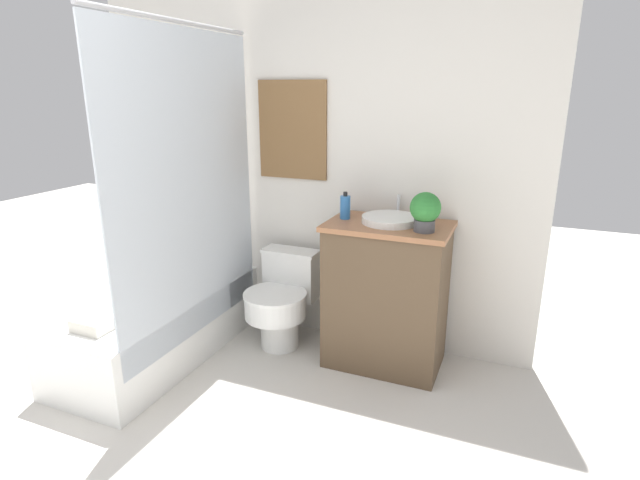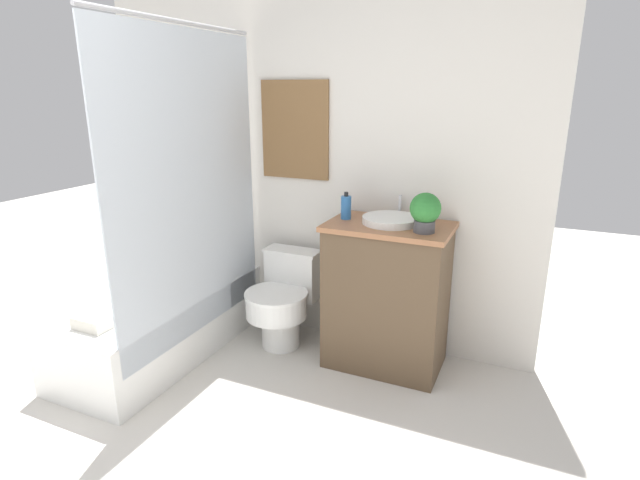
{
  "view_description": "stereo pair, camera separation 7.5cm",
  "coord_description": "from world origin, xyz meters",
  "px_view_note": "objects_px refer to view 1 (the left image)",
  "views": [
    {
      "loc": [
        1.35,
        -0.63,
        1.63
      ],
      "look_at": [
        0.3,
        1.87,
        0.81
      ],
      "focal_mm": 28.0,
      "sensor_mm": 36.0,
      "label": 1
    },
    {
      "loc": [
        1.42,
        -0.6,
        1.63
      ],
      "look_at": [
        0.3,
        1.87,
        0.81
      ],
      "focal_mm": 28.0,
      "sensor_mm": 36.0,
      "label": 2
    }
  ],
  "objects_px": {
    "toilet": "(282,300)",
    "soap_bottle": "(345,207)",
    "sink": "(390,219)",
    "potted_plant": "(425,210)"
  },
  "relations": [
    {
      "from": "toilet",
      "to": "sink",
      "type": "bearing_deg",
      "value": 4.37
    },
    {
      "from": "toilet",
      "to": "potted_plant",
      "type": "height_order",
      "value": "potted_plant"
    },
    {
      "from": "toilet",
      "to": "soap_bottle",
      "type": "height_order",
      "value": "soap_bottle"
    },
    {
      "from": "sink",
      "to": "soap_bottle",
      "type": "xyz_separation_m",
      "value": [
        -0.27,
        -0.01,
        0.05
      ]
    },
    {
      "from": "toilet",
      "to": "soap_bottle",
      "type": "xyz_separation_m",
      "value": [
        0.42,
        0.04,
        0.65
      ]
    },
    {
      "from": "sink",
      "to": "potted_plant",
      "type": "xyz_separation_m",
      "value": [
        0.22,
        -0.11,
        0.1
      ]
    },
    {
      "from": "toilet",
      "to": "sink",
      "type": "relative_size",
      "value": 1.69
    },
    {
      "from": "soap_bottle",
      "to": "potted_plant",
      "type": "relative_size",
      "value": 0.75
    },
    {
      "from": "soap_bottle",
      "to": "potted_plant",
      "type": "distance_m",
      "value": 0.5
    },
    {
      "from": "sink",
      "to": "potted_plant",
      "type": "relative_size",
      "value": 1.67
    }
  ]
}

